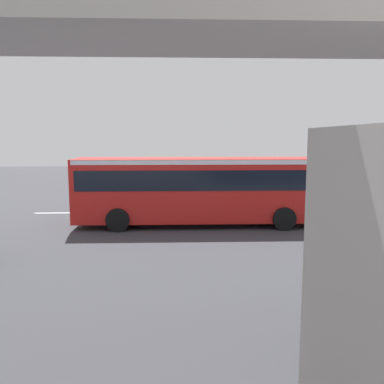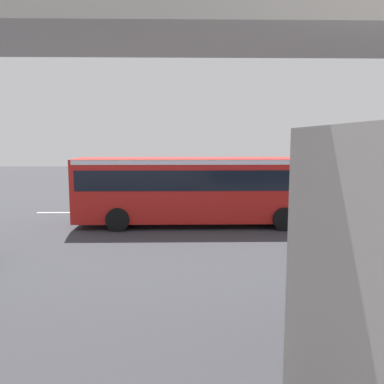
% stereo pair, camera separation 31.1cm
% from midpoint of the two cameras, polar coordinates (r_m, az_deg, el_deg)
% --- Properties ---
extents(ground, '(80.00, 80.00, 0.00)m').
position_cam_midpoint_polar(ground, '(19.19, 1.03, -4.59)').
color(ground, '#38383D').
extents(city_bus, '(11.54, 2.85, 3.15)m').
position_cam_midpoint_polar(city_bus, '(18.74, 0.66, 0.96)').
color(city_bus, red).
rests_on(city_bus, ground).
extents(traffic_sign, '(0.08, 0.60, 2.80)m').
position_cam_midpoint_polar(traffic_sign, '(23.39, -4.82, 2.29)').
color(traffic_sign, slate).
rests_on(traffic_sign, ground).
extents(lane_dash_leftmost, '(2.00, 0.20, 0.01)m').
position_cam_midpoint_polar(lane_dash_leftmost, '(24.02, 20.03, -2.55)').
color(lane_dash_leftmost, silver).
rests_on(lane_dash_leftmost, ground).
extents(lane_dash_left, '(2.00, 0.20, 0.01)m').
position_cam_midpoint_polar(lane_dash_left, '(22.81, 10.68, -2.74)').
color(lane_dash_left, silver).
rests_on(lane_dash_left, ground).
extents(lane_dash_centre, '(2.00, 0.20, 0.01)m').
position_cam_midpoint_polar(lane_dash_centre, '(22.27, 0.58, -2.86)').
color(lane_dash_centre, silver).
rests_on(lane_dash_centre, ground).
extents(lane_dash_right, '(2.00, 0.20, 0.01)m').
position_cam_midpoint_polar(lane_dash_right, '(22.44, -9.69, -2.89)').
color(lane_dash_right, silver).
rests_on(lane_dash_right, ground).
extents(lane_dash_rightmost, '(2.00, 0.20, 0.01)m').
position_cam_midpoint_polar(lane_dash_rightmost, '(23.31, -19.50, -2.83)').
color(lane_dash_rightmost, silver).
rests_on(lane_dash_rightmost, ground).
extents(pedestrian_overpass, '(29.23, 2.60, 7.26)m').
position_cam_midpoint_polar(pedestrian_overpass, '(7.15, 6.70, 18.70)').
color(pedestrian_overpass, '#B2ADA5').
rests_on(pedestrian_overpass, ground).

